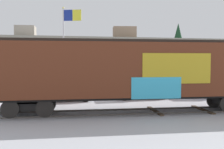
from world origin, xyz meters
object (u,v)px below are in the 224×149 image
object	(u,v)px
parked_car_white	(64,89)
parked_car_blue	(210,86)
parked_car_silver	(139,88)
freight_car	(138,70)
flagpole	(68,35)

from	to	relation	value
parked_car_white	parked_car_blue	distance (m)	11.39
parked_car_silver	freight_car	bearing A→B (deg)	-108.37
freight_car	flagpole	size ratio (longest dim) A/B	2.17
flagpole	parked_car_blue	xyz separation A→B (m)	(10.91, -5.05, -4.28)
flagpole	parked_car_blue	world-z (taller)	flagpole
flagpole	parked_car_silver	size ratio (longest dim) A/B	1.81
parked_car_blue	freight_car	bearing A→B (deg)	-146.86
parked_car_white	parked_car_blue	xyz separation A→B (m)	(11.39, -0.09, -0.05)
parked_car_silver	parked_car_blue	world-z (taller)	parked_car_blue
freight_car	parked_car_blue	size ratio (longest dim) A/B	3.62
freight_car	parked_car_white	size ratio (longest dim) A/B	4.07
parked_car_white	parked_car_blue	size ratio (longest dim) A/B	0.89
freight_car	parked_car_silver	distance (m)	5.63
parked_car_silver	parked_car_white	bearing A→B (deg)	-177.98
parked_car_silver	flagpole	bearing A→B (deg)	137.43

